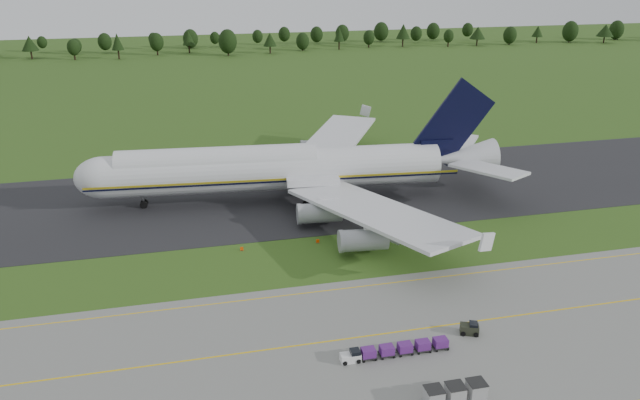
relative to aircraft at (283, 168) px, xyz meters
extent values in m
plane|color=#2E5018|center=(0.88, -25.70, -6.45)|extent=(600.00, 600.00, 0.00)
cube|color=slate|center=(0.88, -59.70, -6.42)|extent=(300.00, 52.00, 0.06)
cube|color=black|center=(0.88, 2.30, -6.41)|extent=(300.00, 40.00, 0.08)
cube|color=yellow|center=(0.88, -47.70, -6.38)|extent=(300.00, 0.25, 0.01)
cube|color=yellow|center=(0.88, -35.70, -6.38)|extent=(120.00, 0.20, 0.01)
cylinder|color=black|center=(-80.19, 198.36, -4.60)|extent=(0.70, 0.70, 3.69)
cone|color=#1C3211|center=(-80.19, 198.36, 0.53)|extent=(7.46, 7.46, 6.57)
cylinder|color=black|center=(-60.92, 191.30, -4.66)|extent=(0.70, 0.70, 3.58)
sphere|color=#1C3211|center=(-60.92, 191.30, -0.98)|extent=(5.50, 5.50, 5.50)
cylinder|color=black|center=(-41.71, 188.46, -4.38)|extent=(0.70, 0.70, 4.13)
cone|color=#1C3211|center=(-41.71, 188.46, 1.35)|extent=(5.35, 5.35, 7.34)
cylinder|color=black|center=(-24.84, 197.01, -4.47)|extent=(0.70, 0.70, 3.96)
sphere|color=#1C3211|center=(-24.84, 197.01, -0.39)|extent=(6.50, 6.50, 6.50)
cylinder|color=black|center=(-10.01, 200.67, -4.54)|extent=(0.70, 0.70, 3.81)
cone|color=#1C3211|center=(-10.01, 200.67, 0.76)|extent=(5.80, 5.80, 6.78)
cylinder|color=black|center=(7.40, 188.08, -4.32)|extent=(0.70, 0.70, 4.25)
sphere|color=#1C3211|center=(7.40, 188.08, 0.04)|extent=(8.53, 8.53, 8.53)
cylinder|color=black|center=(27.51, 190.15, -4.70)|extent=(0.70, 0.70, 3.50)
cone|color=#1C3211|center=(27.51, 190.15, 0.16)|extent=(6.40, 6.40, 6.22)
cylinder|color=black|center=(44.58, 196.04, -4.97)|extent=(0.70, 0.70, 2.95)
sphere|color=#1C3211|center=(44.58, 196.04, -1.94)|extent=(6.39, 6.39, 6.39)
cylinder|color=black|center=(62.99, 195.63, -4.44)|extent=(0.70, 0.70, 4.00)
cone|color=#1C3211|center=(62.99, 195.63, 1.12)|extent=(5.18, 5.18, 7.12)
cylinder|color=black|center=(79.57, 199.19, -4.80)|extent=(0.70, 0.70, 3.29)
sphere|color=#1C3211|center=(79.57, 199.19, -1.42)|extent=(5.68, 5.68, 5.68)
cylinder|color=black|center=(97.23, 197.62, -4.38)|extent=(0.70, 0.70, 4.14)
cone|color=#1C3211|center=(97.23, 197.62, 1.37)|extent=(7.09, 7.09, 7.36)
cylinder|color=black|center=(120.13, 192.84, -4.70)|extent=(0.70, 0.70, 3.49)
sphere|color=#1C3211|center=(120.13, 192.84, -1.11)|extent=(5.12, 5.12, 5.12)
cylinder|color=black|center=(136.26, 192.98, -4.72)|extent=(0.70, 0.70, 3.46)
cone|color=#1C3211|center=(136.26, 192.98, 0.08)|extent=(8.03, 8.03, 6.15)
cylinder|color=black|center=(154.57, 192.60, -4.84)|extent=(0.70, 0.70, 3.21)
sphere|color=#1C3211|center=(154.57, 192.60, -1.55)|extent=(6.88, 6.88, 6.88)
cylinder|color=black|center=(172.70, 196.14, -4.85)|extent=(0.70, 0.70, 3.20)
cone|color=#1C3211|center=(172.70, 196.14, -0.40)|extent=(5.79, 5.79, 5.69)
cylinder|color=black|center=(190.26, 193.05, -4.51)|extent=(0.70, 0.70, 3.88)
sphere|color=#1C3211|center=(190.26, 193.05, -0.52)|extent=(8.25, 8.25, 8.25)
cylinder|color=black|center=(207.16, 187.04, -4.70)|extent=(0.70, 0.70, 3.49)
cone|color=#1C3211|center=(207.16, 187.04, 0.14)|extent=(8.85, 8.85, 6.20)
cylinder|color=black|center=(222.45, 197.95, -4.70)|extent=(0.70, 0.70, 3.48)
sphere|color=#1C3211|center=(222.45, 197.95, -1.12)|extent=(7.88, 7.88, 7.88)
cylinder|color=silver|center=(-1.47, 0.13, -0.23)|extent=(62.60, 13.01, 7.72)
cylinder|color=silver|center=(-12.14, 1.04, 1.59)|extent=(36.82, 9.12, 6.02)
sphere|color=silver|center=(-32.44, 2.79, -0.23)|extent=(7.72, 7.72, 7.72)
cone|color=silver|center=(35.38, -3.04, 0.31)|extent=(12.37, 8.31, 7.33)
cube|color=yellow|center=(-1.80, -3.74, -0.87)|extent=(68.35, 5.93, 0.38)
cube|color=silver|center=(11.15, -21.50, -1.19)|extent=(23.12, 37.86, 0.59)
cube|color=silver|center=(14.65, 19.29, -1.19)|extent=(27.92, 36.77, 0.59)
cylinder|color=gray|center=(3.73, -13.87, -3.87)|extent=(7.77, 4.06, 3.43)
cylinder|color=gray|center=(7.87, -26.06, -3.87)|extent=(7.77, 4.06, 3.43)
cylinder|color=gray|center=(6.04, 13.04, -3.87)|extent=(7.77, 4.06, 3.43)
cylinder|color=gray|center=(12.20, 24.34, -3.87)|extent=(7.77, 4.06, 3.43)
cube|color=black|center=(32.72, -2.81, 7.52)|extent=(15.62, 1.92, 17.21)
cube|color=silver|center=(36.29, -11.18, 0.63)|extent=(11.59, 15.09, 0.48)
cube|color=silver|center=(37.67, 4.84, 0.63)|extent=(13.08, 14.68, 0.48)
cylinder|color=slate|center=(-26.03, 2.24, -5.27)|extent=(0.39, 0.39, 2.36)
cylinder|color=black|center=(-26.03, 2.24, -5.75)|extent=(1.47, 1.08, 1.39)
cylinder|color=slate|center=(4.53, -5.23, -5.27)|extent=(0.39, 0.39, 2.36)
cylinder|color=black|center=(4.53, -5.23, -5.75)|extent=(1.47, 1.08, 1.39)
cylinder|color=slate|center=(5.36, 4.38, -5.27)|extent=(0.39, 0.39, 2.36)
cylinder|color=black|center=(5.36, 4.38, -5.75)|extent=(1.47, 1.08, 1.39)
cube|color=white|center=(-1.61, -52.14, -5.89)|extent=(2.33, 1.26, 0.99)
cylinder|color=black|center=(-2.42, -52.77, -6.12)|extent=(0.54, 0.20, 0.54)
cube|color=black|center=(0.54, -52.14, -6.07)|extent=(1.79, 1.35, 0.11)
cube|color=#501C6B|center=(0.54, -52.14, -5.54)|extent=(1.61, 1.26, 0.99)
cylinder|color=black|center=(-0.18, -52.77, -6.23)|extent=(0.30, 0.13, 0.30)
cube|color=black|center=(2.78, -52.14, -6.07)|extent=(1.79, 1.35, 0.11)
cube|color=#501C6B|center=(2.78, -52.14, -5.54)|extent=(1.61, 1.26, 0.99)
cylinder|color=black|center=(2.06, -52.77, -6.23)|extent=(0.30, 0.13, 0.30)
cube|color=black|center=(5.02, -52.14, -6.07)|extent=(1.79, 1.35, 0.11)
cube|color=#501C6B|center=(5.02, -52.14, -5.54)|extent=(1.61, 1.26, 0.99)
cylinder|color=black|center=(4.31, -52.77, -6.23)|extent=(0.30, 0.13, 0.30)
cube|color=black|center=(7.27, -52.14, -6.07)|extent=(1.79, 1.35, 0.11)
cube|color=#501C6B|center=(7.27, -52.14, -5.54)|extent=(1.61, 1.26, 0.99)
cylinder|color=black|center=(6.55, -52.77, -6.23)|extent=(0.30, 0.13, 0.30)
cube|color=black|center=(9.51, -52.14, -6.07)|extent=(1.79, 1.35, 0.11)
cube|color=#501C6B|center=(9.51, -52.14, -5.54)|extent=(1.61, 1.26, 0.99)
cylinder|color=black|center=(8.79, -52.77, -6.23)|extent=(0.30, 0.13, 0.30)
cylinder|color=black|center=(-1.61, -52.14, -6.12)|extent=(0.54, 0.20, 0.54)
cube|color=#282C1F|center=(14.26, -50.07, -5.77)|extent=(2.57, 2.07, 1.23)
cylinder|color=black|center=(13.48, -50.74, -6.07)|extent=(0.63, 0.22, 0.63)
cylinder|color=black|center=(15.04, -49.40, -6.07)|extent=(0.63, 0.22, 0.63)
cube|color=#959595|center=(4.84, -61.17, -5.49)|extent=(1.79, 1.79, 1.79)
cube|color=black|center=(4.84, -61.17, -4.55)|extent=(1.90, 1.90, 0.09)
cube|color=#959595|center=(7.24, -61.17, -5.49)|extent=(1.79, 1.79, 1.79)
cube|color=black|center=(7.24, -61.17, -4.55)|extent=(1.90, 1.90, 0.09)
cube|color=#959595|center=(9.64, -61.17, -5.49)|extent=(1.79, 1.79, 1.79)
cube|color=black|center=(9.64, -61.17, -4.55)|extent=(1.90, 1.90, 0.09)
cube|color=#EF4207|center=(-10.46, -20.14, -6.15)|extent=(0.50, 0.12, 0.60)
cube|color=black|center=(-10.46, -20.14, -6.43)|extent=(0.30, 0.30, 0.04)
cube|color=#EF4207|center=(1.94, -20.14, -6.15)|extent=(0.50, 0.12, 0.60)
cube|color=black|center=(1.94, -20.14, -6.43)|extent=(0.30, 0.30, 0.04)
camera|label=1|loc=(-18.85, -109.89, 37.31)|focal=35.00mm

